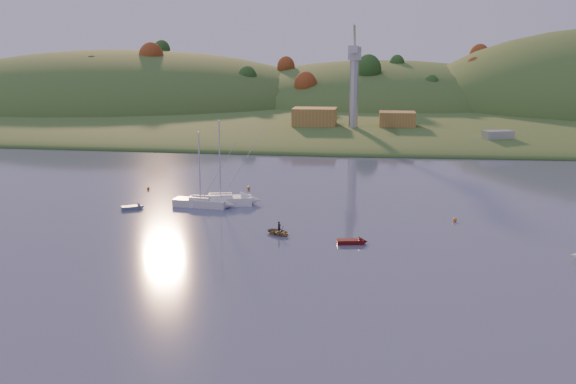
# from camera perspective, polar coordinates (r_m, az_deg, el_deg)

# --- Properties ---
(ground) EXTENTS (500.00, 500.00, 0.00)m
(ground) POSITION_cam_1_polar(r_m,az_deg,el_deg) (47.09, -1.42, -14.90)
(ground) COLOR #323B53
(ground) RESTS_ON ground
(far_shore) EXTENTS (620.00, 220.00, 1.50)m
(far_shore) POSITION_cam_1_polar(r_m,az_deg,el_deg) (272.24, 6.08, 7.86)
(far_shore) COLOR #2B5120
(far_shore) RESTS_ON ground
(shore_slope) EXTENTS (640.00, 150.00, 7.00)m
(shore_slope) POSITION_cam_1_polar(r_m,az_deg,el_deg) (207.54, 5.62, 6.44)
(shore_slope) COLOR #2B5120
(shore_slope) RESTS_ON ground
(hill_left) EXTENTS (170.00, 140.00, 44.00)m
(hill_left) POSITION_cam_1_polar(r_m,az_deg,el_deg) (260.79, -14.45, 7.34)
(hill_left) COLOR #2B5120
(hill_left) RESTS_ON ground
(hill_center) EXTENTS (140.00, 120.00, 36.00)m
(hill_center) POSITION_cam_1_polar(r_m,az_deg,el_deg) (252.26, 8.26, 7.44)
(hill_center) COLOR #2B5120
(hill_center) RESTS_ON ground
(hillside_trees) EXTENTS (280.00, 50.00, 32.00)m
(hillside_trees) POSITION_cam_1_polar(r_m,az_deg,el_deg) (227.43, 5.79, 6.97)
(hillside_trees) COLOR #234619
(hillside_trees) RESTS_ON ground
(wharf) EXTENTS (42.00, 16.00, 2.40)m
(wharf) POSITION_cam_1_polar(r_m,az_deg,el_deg) (164.59, 6.87, 5.26)
(wharf) COLOR slate
(wharf) RESTS_ON ground
(shed_west) EXTENTS (11.00, 8.00, 4.80)m
(shed_west) POSITION_cam_1_polar(r_m,az_deg,el_deg) (165.80, 2.38, 6.65)
(shed_west) COLOR olive
(shed_west) RESTS_ON wharf
(shed_east) EXTENTS (9.00, 7.00, 4.00)m
(shed_east) POSITION_cam_1_polar(r_m,az_deg,el_deg) (166.33, 9.68, 6.36)
(shed_east) COLOR olive
(shed_east) RESTS_ON wharf
(dock_crane) EXTENTS (3.20, 28.00, 20.30)m
(dock_crane) POSITION_cam_1_polar(r_m,az_deg,el_deg) (159.82, 5.91, 10.82)
(dock_crane) COLOR #B7B7BC
(dock_crane) RESTS_ON wharf
(sailboat_near) EXTENTS (9.14, 4.73, 12.16)m
(sailboat_near) POSITION_cam_1_polar(r_m,az_deg,el_deg) (92.00, -6.01, -0.70)
(sailboat_near) COLOR white
(sailboat_near) RESTS_ON ground
(sailboat_far) EXTENTS (7.94, 3.24, 10.70)m
(sailboat_far) POSITION_cam_1_polar(r_m,az_deg,el_deg) (91.54, -7.78, -0.86)
(sailboat_far) COLOR silver
(sailboat_far) RESTS_ON ground
(canoe) EXTENTS (3.89, 3.67, 0.66)m
(canoe) POSITION_cam_1_polar(r_m,az_deg,el_deg) (77.07, -0.79, -3.58)
(canoe) COLOR #8E784E
(canoe) RESTS_ON ground
(paddler) EXTENTS (0.57, 0.61, 1.40)m
(paddler) POSITION_cam_1_polar(r_m,az_deg,el_deg) (76.97, -0.79, -3.31)
(paddler) COLOR black
(paddler) RESTS_ON ground
(red_tender) EXTENTS (3.65, 1.71, 1.19)m
(red_tender) POSITION_cam_1_polar(r_m,az_deg,el_deg) (73.96, 6.07, -4.41)
(red_tender) COLOR #4E0C0B
(red_tender) RESTS_ON ground
(grey_dinghy) EXTENTS (3.38, 2.65, 1.20)m
(grey_dinghy) POSITION_cam_1_polar(r_m,az_deg,el_deg) (91.96, -13.35, -1.32)
(grey_dinghy) COLOR slate
(grey_dinghy) RESTS_ON ground
(work_vessel) EXTENTS (16.10, 10.33, 3.90)m
(work_vessel) POSITION_cam_1_polar(r_m,az_deg,el_deg) (153.34, 18.11, 4.28)
(work_vessel) COLOR slate
(work_vessel) RESTS_ON ground
(buoy_0) EXTENTS (0.50, 0.50, 0.50)m
(buoy_0) POSITION_cam_1_polar(r_m,az_deg,el_deg) (85.66, 14.62, -2.40)
(buoy_0) COLOR orange
(buoy_0) RESTS_ON ground
(buoy_1) EXTENTS (0.50, 0.50, 0.50)m
(buoy_1) POSITION_cam_1_polar(r_m,az_deg,el_deg) (103.84, -12.32, 0.30)
(buoy_1) COLOR orange
(buoy_1) RESTS_ON ground
(buoy_2) EXTENTS (0.50, 0.50, 0.50)m
(buoy_2) POSITION_cam_1_polar(r_m,az_deg,el_deg) (102.12, -3.52, 0.36)
(buoy_2) COLOR orange
(buoy_2) RESTS_ON ground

